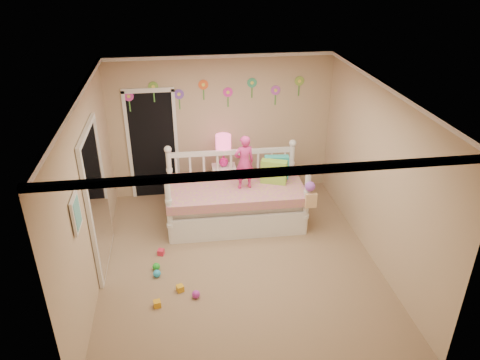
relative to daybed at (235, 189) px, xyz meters
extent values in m
cube|color=#7F684C|center=(-0.09, -1.13, -0.62)|extent=(4.00, 4.50, 0.01)
cube|color=white|center=(-0.09, -1.13, 1.98)|extent=(4.00, 4.50, 0.01)
cube|color=tan|center=(-0.09, 1.12, 0.68)|extent=(4.00, 0.01, 2.60)
cube|color=tan|center=(-2.09, -1.13, 0.68)|extent=(0.01, 4.50, 2.60)
cube|color=tan|center=(1.91, -1.13, 0.68)|extent=(0.01, 4.50, 2.60)
cube|color=teal|center=(0.73, 0.16, 0.27)|extent=(0.41, 0.18, 0.40)
cube|color=#8AC93D|center=(0.65, -0.01, 0.27)|extent=(0.45, 0.30, 0.40)
imported|color=#D43083|center=(0.14, -0.11, 0.52)|extent=(0.36, 0.27, 0.91)
cube|color=white|center=(-0.11, 0.72, -0.27)|extent=(0.43, 0.33, 0.70)
sphere|color=#E71E92|center=(-0.11, 0.72, 0.16)|extent=(0.16, 0.16, 0.16)
cylinder|color=#E71E92|center=(-0.11, 0.72, 0.33)|extent=(0.03, 0.03, 0.34)
cylinder|color=#EB467C|center=(-0.11, 0.72, 0.55)|extent=(0.27, 0.27, 0.25)
cube|color=black|center=(-1.34, 1.11, 0.41)|extent=(0.90, 0.04, 2.07)
cube|color=white|center=(-2.05, -0.83, 0.43)|extent=(0.07, 1.30, 2.10)
cube|color=white|center=(-2.06, -2.03, 0.93)|extent=(0.05, 0.34, 0.42)
camera|label=1|loc=(-0.86, -6.57, 3.57)|focal=33.88mm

